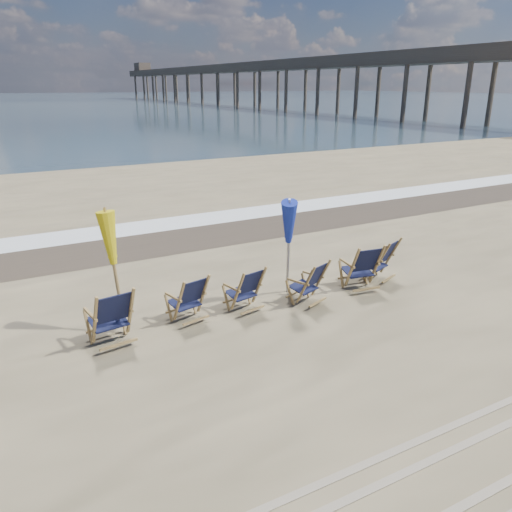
# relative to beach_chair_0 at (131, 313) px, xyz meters

# --- Properties ---
(surf_foam) EXTENTS (200.00, 1.40, 0.01)m
(surf_foam) POSITION_rel_beach_chair_0_xyz_m (2.51, 6.59, -0.50)
(surf_foam) COLOR silver
(surf_foam) RESTS_ON ground
(wet_sand_strip) EXTENTS (200.00, 2.60, 0.00)m
(wet_sand_strip) POSITION_rel_beach_chair_0_xyz_m (2.51, 5.09, -0.51)
(wet_sand_strip) COLOR #42362A
(wet_sand_strip) RESTS_ON ground
(tire_tracks) EXTENTS (80.00, 1.30, 0.01)m
(tire_tracks) POSITION_rel_beach_chair_0_xyz_m (2.51, -4.51, -0.50)
(tire_tracks) COLOR gray
(tire_tracks) RESTS_ON ground
(beach_chair_0) EXTENTS (0.74, 0.81, 1.02)m
(beach_chair_0) POSITION_rel_beach_chair_0_xyz_m (0.00, 0.00, 0.00)
(beach_chair_0) COLOR black
(beach_chair_0) RESTS_ON ground
(beach_chair_1) EXTENTS (0.70, 0.76, 0.89)m
(beach_chair_1) POSITION_rel_beach_chair_0_xyz_m (1.33, 0.23, -0.06)
(beach_chair_1) COLOR black
(beach_chair_1) RESTS_ON ground
(beach_chair_2) EXTENTS (0.68, 0.73, 0.88)m
(beach_chair_2) POSITION_rel_beach_chair_0_xyz_m (2.38, 0.13, -0.07)
(beach_chair_2) COLOR black
(beach_chair_2) RESTS_ON ground
(beach_chair_3) EXTENTS (0.75, 0.80, 0.88)m
(beach_chair_3) POSITION_rel_beach_chair_0_xyz_m (3.57, -0.12, -0.07)
(beach_chair_3) COLOR black
(beach_chair_3) RESTS_ON ground
(beach_chair_4) EXTENTS (0.74, 0.81, 1.01)m
(beach_chair_4) POSITION_rel_beach_chair_0_xyz_m (4.87, -0.19, -0.00)
(beach_chair_4) COLOR black
(beach_chair_4) RESTS_ON ground
(beach_chair_5) EXTENTS (0.81, 0.85, 0.94)m
(beach_chair_5) POSITION_rel_beach_chair_0_xyz_m (5.57, 0.16, -0.04)
(beach_chair_5) COLOR black
(beach_chair_5) RESTS_ON ground
(umbrella_yellow) EXTENTS (0.30, 0.30, 2.04)m
(umbrella_yellow) POSITION_rel_beach_chair_0_xyz_m (-0.08, 0.44, 1.02)
(umbrella_yellow) COLOR #9D7C46
(umbrella_yellow) RESTS_ON ground
(umbrella_blue) EXTENTS (0.30, 0.30, 2.07)m
(umbrella_blue) POSITION_rel_beach_chair_0_xyz_m (3.10, 0.31, 1.04)
(umbrella_blue) COLOR #A5A5AD
(umbrella_blue) RESTS_ON ground
(fishing_pier) EXTENTS (4.40, 140.00, 9.30)m
(fishing_pier) POSITION_rel_beach_chair_0_xyz_m (40.51, 72.29, 4.14)
(fishing_pier) COLOR #4F4339
(fishing_pier) RESTS_ON ground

